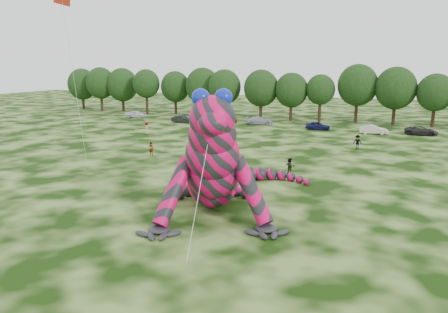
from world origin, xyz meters
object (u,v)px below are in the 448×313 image
object	(u,v)px
spectator_2	(357,142)
car_3	(259,121)
tree_2	(123,90)
tree_5	(203,92)
tree_1	(101,89)
tree_8	(291,97)
car_2	(224,119)
car_5	(374,130)
car_0	(136,114)
spectator_0	(151,149)
tree_7	(261,95)
car_1	(182,119)
car_4	(318,126)
tree_12	(435,101)
car_6	(421,131)
tree_0	(83,89)
inflatable_gecko	(212,146)
spectator_1	(200,140)
tree_4	(175,93)
flying_kite	(64,14)
spectator_5	(290,166)
tree_11	(395,96)
tree_6	(225,94)
spectator_4	(147,128)
tree_9	(320,98)
tree_3	(147,92)

from	to	relation	value
spectator_2	car_3	bearing A→B (deg)	144.60
tree_2	tree_5	xyz separation A→B (m)	(19.89, -0.33, 0.08)
tree_1	car_3	world-z (taller)	tree_1
tree_8	car_2	bearing A→B (deg)	-144.91
car_2	car_5	xyz separation A→B (m)	(26.14, -3.52, -0.03)
car_0	spectator_0	size ratio (longest dim) A/B	2.75
tree_2	car_3	world-z (taller)	tree_2
tree_2	tree_7	world-z (taller)	tree_2
car_1	car_4	distance (m)	24.46
tree_12	car_3	world-z (taller)	tree_12
tree_12	car_6	world-z (taller)	tree_12
tree_2	tree_8	world-z (taller)	tree_2
car_0	tree_0	bearing A→B (deg)	67.26
inflatable_gecko	tree_8	size ratio (longest dim) A/B	2.01
car_6	spectator_2	world-z (taller)	spectator_2
spectator_1	tree_4	bearing A→B (deg)	7.17
flying_kite	spectator_5	bearing A→B (deg)	29.32
tree_11	car_6	xyz separation A→B (m)	(4.23, -10.43, -4.38)
spectator_2	car_6	bearing A→B (deg)	70.89
car_5	car_6	size ratio (longest dim) A/B	0.88
tree_8	car_4	distance (m)	12.48
tree_6	car_1	world-z (taller)	tree_6
tree_0	car_0	bearing A→B (deg)	-24.08
tree_2	car_4	bearing A→B (deg)	-14.07
tree_11	car_6	bearing A→B (deg)	-67.93
inflatable_gecko	tree_7	world-z (taller)	tree_7
tree_6	tree_12	distance (m)	37.58
tree_2	tree_12	bearing A→B (deg)	-0.93
car_3	car_5	xyz separation A→B (m)	(19.31, -3.46, -0.01)
spectator_1	spectator_0	xyz separation A→B (m)	(-2.87, -7.25, -0.09)
tree_11	spectator_2	bearing A→B (deg)	-97.63
tree_0	car_3	size ratio (longest dim) A/B	1.99
tree_12	spectator_1	distance (m)	42.35
tree_6	spectator_5	size ratio (longest dim) A/B	6.08
tree_1	flying_kite	bearing A→B (deg)	-54.38
tree_8	car_4	world-z (taller)	tree_8
tree_2	spectator_4	bearing A→B (deg)	-49.17
tree_9	car_4	world-z (taller)	tree_9
inflatable_gecko	car_0	distance (m)	57.45
tree_3	car_3	distance (m)	29.05
tree_5	car_0	size ratio (longest dim) A/B	2.25
tree_4	tree_7	xyz separation A→B (m)	(19.56, -1.91, 0.21)
spectator_1	tree_1	bearing A→B (deg)	25.62
spectator_4	inflatable_gecko	bearing A→B (deg)	93.59
car_4	car_6	world-z (taller)	car_4
tree_6	spectator_5	distance (m)	46.13
tree_2	car_0	xyz separation A→B (m)	(9.18, -8.79, -4.08)
tree_3	tree_11	world-z (taller)	tree_11
car_2	car_3	distance (m)	6.82
tree_2	car_3	xyz separation A→B (m)	(35.06, -9.25, -4.13)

